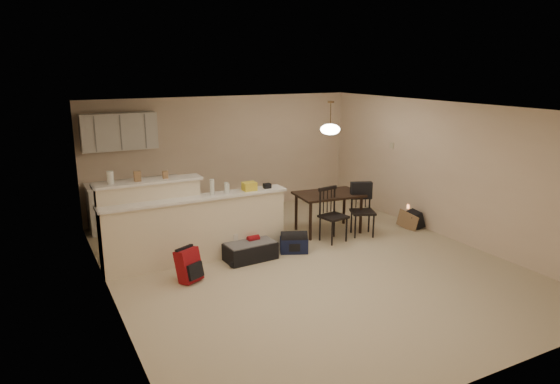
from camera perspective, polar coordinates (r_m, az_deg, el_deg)
room at (r=7.82m, az=3.03°, el=0.39°), size 7.00×7.02×2.50m
breakfast_bar at (r=8.19m, az=-11.28°, el=-3.89°), size 3.08×0.58×1.39m
upper_cabinets at (r=10.06m, az=-17.92°, el=6.60°), size 1.40×0.34×0.70m
kitchen_counter at (r=10.25m, az=-16.08°, el=-1.43°), size 1.80×0.60×0.90m
thermostat at (r=10.72m, az=12.66°, el=5.21°), size 0.02×0.12×0.12m
jar at (r=7.90m, az=-18.83°, el=1.56°), size 0.10×0.10×0.20m
cereal_box at (r=7.97m, az=-15.99°, el=1.74°), size 0.10×0.07×0.16m
small_box at (r=8.07m, az=-12.97°, el=1.93°), size 0.08×0.06×0.12m
bottle_a at (r=8.11m, az=-7.77°, el=0.56°), size 0.07×0.07×0.26m
bottle_b at (r=8.20m, az=-6.18°, el=0.47°), size 0.06×0.06×0.18m
bag_lump at (r=8.36m, az=-3.52°, el=0.66°), size 0.22×0.18×0.14m
pouch at (r=8.50m, az=-1.48°, el=0.71°), size 0.12×0.10×0.08m
extra_item_x at (r=8.38m, az=-3.15°, el=0.67°), size 0.10×0.10×0.13m
extra_item_y at (r=8.21m, az=-6.02°, el=0.40°), size 0.07×0.07×0.15m
dining_table at (r=9.55m, az=5.57°, el=-0.68°), size 1.30×0.93×0.76m
pendant_lamp at (r=9.30m, az=5.76°, el=7.19°), size 0.36×0.36×0.62m
dining_chair_near at (r=9.09m, az=6.14°, el=-2.64°), size 0.49×0.47×0.99m
dining_chair_far at (r=9.47m, az=9.44°, el=-2.10°), size 0.55×0.54×0.97m
suitcase at (r=8.35m, az=-3.56°, el=-6.69°), size 0.86×0.59×0.28m
red_backpack at (r=7.58m, az=-10.40°, el=-8.25°), size 0.39×0.33×0.50m
navy_duffel at (r=8.61m, az=1.61°, el=-6.08°), size 0.53×0.43×0.26m
black_daypack at (r=10.25m, az=15.04°, el=-3.08°), size 0.30×0.39×0.31m
cardboard_sheet at (r=10.08m, az=14.36°, el=-3.23°), size 0.13×0.44×0.34m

